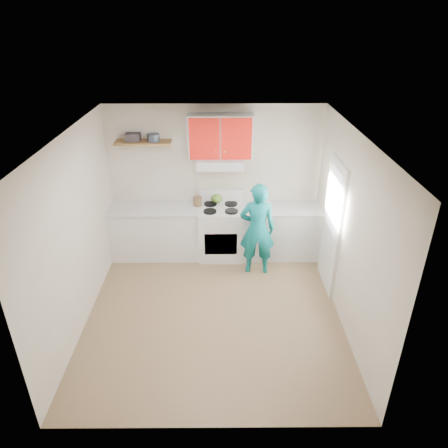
{
  "coord_description": "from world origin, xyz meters",
  "views": [
    {
      "loc": [
        0.12,
        -4.77,
        3.91
      ],
      "look_at": [
        0.15,
        0.55,
        1.15
      ],
      "focal_mm": 33.08,
      "sensor_mm": 36.0,
      "label": 1
    }
  ],
  "objects_px": {
    "kettle": "(217,198)",
    "person": "(257,229)",
    "stove": "(221,232)",
    "crock": "(197,202)",
    "tin": "(153,138)"
  },
  "relations": [
    {
      "from": "stove",
      "to": "kettle",
      "type": "bearing_deg",
      "value": 107.38
    },
    {
      "from": "stove",
      "to": "kettle",
      "type": "distance_m",
      "value": 0.59
    },
    {
      "from": "stove",
      "to": "crock",
      "type": "height_order",
      "value": "crock"
    },
    {
      "from": "kettle",
      "to": "crock",
      "type": "bearing_deg",
      "value": -154.35
    },
    {
      "from": "kettle",
      "to": "crock",
      "type": "xyz_separation_m",
      "value": [
        -0.33,
        -0.11,
        -0.01
      ]
    },
    {
      "from": "tin",
      "to": "crock",
      "type": "bearing_deg",
      "value": -3.17
    },
    {
      "from": "kettle",
      "to": "person",
      "type": "distance_m",
      "value": 1.02
    },
    {
      "from": "kettle",
      "to": "person",
      "type": "xyz_separation_m",
      "value": [
        0.66,
        -0.74,
        -0.21
      ]
    },
    {
      "from": "tin",
      "to": "kettle",
      "type": "xyz_separation_m",
      "value": [
        1.0,
        0.07,
        -1.1
      ]
    },
    {
      "from": "person",
      "to": "crock",
      "type": "bearing_deg",
      "value": -30.58
    },
    {
      "from": "crock",
      "to": "kettle",
      "type": "bearing_deg",
      "value": 17.82
    },
    {
      "from": "kettle",
      "to": "person",
      "type": "height_order",
      "value": "person"
    },
    {
      "from": "stove",
      "to": "person",
      "type": "xyz_separation_m",
      "value": [
        0.59,
        -0.52,
        0.33
      ]
    },
    {
      "from": "tin",
      "to": "stove",
      "type": "bearing_deg",
      "value": -8.31
    },
    {
      "from": "stove",
      "to": "kettle",
      "type": "xyz_separation_m",
      "value": [
        -0.07,
        0.23,
        0.54
      ]
    }
  ]
}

